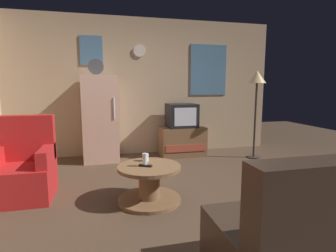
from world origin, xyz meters
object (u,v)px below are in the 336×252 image
(remote_control, at_px, (145,166))
(wine_glass, at_px, (145,160))
(standing_lamp, at_px, (257,84))
(mug_ceramic_white, at_px, (145,157))
(crt_tv, at_px, (182,115))
(armchair, at_px, (23,169))
(tv_stand, at_px, (182,141))
(coffee_table, at_px, (149,183))
(fridge, at_px, (101,118))

(remote_control, bearing_deg, wine_glass, 134.01)
(standing_lamp, relative_size, wine_glass, 10.60)
(wine_glass, height_order, mug_ceramic_white, wine_glass)
(standing_lamp, relative_size, mug_ceramic_white, 17.67)
(crt_tv, xyz_separation_m, armchair, (-2.39, -1.44, -0.43))
(tv_stand, height_order, remote_control, tv_stand)
(coffee_table, distance_m, wine_glass, 0.29)
(fridge, relative_size, remote_control, 11.80)
(standing_lamp, height_order, remote_control, standing_lamp)
(coffee_table, relative_size, armchair, 0.75)
(fridge, distance_m, mug_ceramic_white, 1.83)
(standing_lamp, distance_m, coffee_table, 2.87)
(fridge, distance_m, crt_tv, 1.49)
(crt_tv, relative_size, remote_control, 3.60)
(crt_tv, distance_m, coffee_table, 2.23)
(coffee_table, bearing_deg, fridge, 105.25)
(fridge, bearing_deg, armchair, -122.13)
(standing_lamp, xyz_separation_m, wine_glass, (-2.26, -1.45, -0.86))
(crt_tv, distance_m, armchair, 2.83)
(crt_tv, bearing_deg, standing_lamp, -21.82)
(fridge, distance_m, remote_control, 2.04)
(crt_tv, xyz_separation_m, remote_control, (-1.00, -1.96, -0.33))
(standing_lamp, bearing_deg, fridge, 169.57)
(wine_glass, bearing_deg, remote_control, -72.93)
(wine_glass, relative_size, remote_control, 1.00)
(crt_tv, bearing_deg, tv_stand, 3.81)
(crt_tv, bearing_deg, remote_control, -117.12)
(fridge, height_order, crt_tv, fridge)
(tv_stand, relative_size, mug_ceramic_white, 9.33)
(tv_stand, distance_m, armchair, 2.81)
(standing_lamp, height_order, armchair, standing_lamp)
(standing_lamp, height_order, wine_glass, standing_lamp)
(standing_lamp, xyz_separation_m, mug_ceramic_white, (-2.22, -1.23, -0.89))
(coffee_table, relative_size, remote_control, 4.80)
(tv_stand, relative_size, crt_tv, 1.56)
(crt_tv, relative_size, armchair, 0.56)
(remote_control, height_order, armchair, armchair)
(armchair, bearing_deg, mug_ceramic_white, -11.52)
(fridge, bearing_deg, remote_control, -76.19)
(tv_stand, xyz_separation_m, wine_glass, (-1.02, -1.95, 0.22))
(fridge, relative_size, crt_tv, 3.28)
(crt_tv, bearing_deg, wine_glass, -117.31)
(mug_ceramic_white, height_order, remote_control, mug_ceramic_white)
(standing_lamp, height_order, mug_ceramic_white, standing_lamp)
(crt_tv, distance_m, remote_control, 2.23)
(fridge, distance_m, tv_stand, 1.57)
(armchair, bearing_deg, remote_control, -20.32)
(tv_stand, height_order, armchair, armchair)
(crt_tv, height_order, remote_control, crt_tv)
(mug_ceramic_white, bearing_deg, crt_tv, 60.84)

